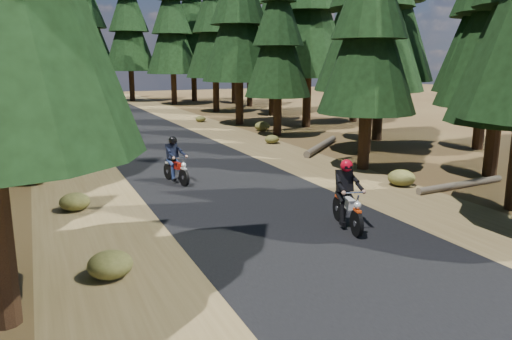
{
  "coord_description": "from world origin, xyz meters",
  "views": [
    {
      "loc": [
        -5.91,
        -11.71,
        4.3
      ],
      "look_at": [
        0.0,
        1.5,
        1.1
      ],
      "focal_mm": 35.0,
      "sensor_mm": 36.0,
      "label": 1
    }
  ],
  "objects_px": {
    "rider_lead": "(348,206)",
    "rider_follow": "(176,168)",
    "log_far": "(461,185)",
    "log_near": "(321,146)"
  },
  "relations": [
    {
      "from": "log_far",
      "to": "log_near",
      "type": "bearing_deg",
      "value": 88.48
    },
    {
      "from": "rider_lead",
      "to": "rider_follow",
      "type": "xyz_separation_m",
      "value": [
        -2.76,
        6.61,
        -0.05
      ]
    },
    {
      "from": "log_near",
      "to": "rider_lead",
      "type": "bearing_deg",
      "value": -162.19
    },
    {
      "from": "log_far",
      "to": "rider_lead",
      "type": "xyz_separation_m",
      "value": [
        -5.97,
        -1.92,
        0.48
      ]
    },
    {
      "from": "log_far",
      "to": "rider_follow",
      "type": "xyz_separation_m",
      "value": [
        -8.73,
        4.69,
        0.44
      ]
    },
    {
      "from": "rider_lead",
      "to": "rider_follow",
      "type": "height_order",
      "value": "rider_lead"
    },
    {
      "from": "rider_follow",
      "to": "log_near",
      "type": "bearing_deg",
      "value": -167.12
    },
    {
      "from": "rider_follow",
      "to": "log_far",
      "type": "bearing_deg",
      "value": 139.82
    },
    {
      "from": "log_far",
      "to": "rider_lead",
      "type": "relative_size",
      "value": 1.89
    },
    {
      "from": "log_far",
      "to": "rider_follow",
      "type": "distance_m",
      "value": 9.92
    }
  ]
}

